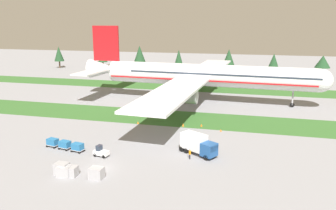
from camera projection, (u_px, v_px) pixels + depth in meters
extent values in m
plane|color=gray|center=(100.00, 169.00, 53.18)|extent=(400.00, 400.00, 0.00)
cube|color=#336028|center=(155.00, 117.00, 82.35)|extent=(320.00, 13.54, 0.01)
cube|color=#336028|center=(186.00, 87.00, 119.14)|extent=(320.00, 13.54, 0.01)
cylinder|color=silver|center=(208.00, 75.00, 96.54)|extent=(59.75, 9.55, 6.23)
sphere|color=silver|center=(321.00, 81.00, 87.94)|extent=(6.10, 6.10, 6.10)
cone|color=silver|center=(105.00, 69.00, 105.86)|extent=(10.47, 6.48, 5.92)
cube|color=red|center=(208.00, 79.00, 96.80)|extent=(58.30, 9.59, 0.36)
cube|color=#283342|center=(221.00, 73.00, 95.30)|extent=(52.51, 9.20, 0.44)
cube|color=silver|center=(210.00, 67.00, 119.11)|extent=(11.65, 40.37, 0.56)
cylinder|color=#A3A3A8|center=(211.00, 75.00, 113.65)|extent=(5.99, 3.75, 3.43)
cube|color=silver|center=(173.00, 92.00, 76.36)|extent=(11.65, 40.37, 0.56)
cylinder|color=#A3A3A8|center=(185.00, 96.00, 81.99)|extent=(5.99, 3.75, 3.43)
cube|color=silver|center=(120.00, 64.00, 114.00)|extent=(6.08, 14.78, 0.39)
cube|color=silver|center=(92.00, 72.00, 97.09)|extent=(6.08, 14.78, 0.39)
cube|color=red|center=(106.00, 43.00, 103.75)|extent=(8.51, 1.15, 10.59)
cylinder|color=#A3A3A8|center=(293.00, 94.00, 90.79)|extent=(0.44, 0.44, 6.10)
cylinder|color=black|center=(292.00, 105.00, 91.52)|extent=(1.22, 0.49, 1.20)
cylinder|color=#A3A3A8|center=(195.00, 85.00, 102.27)|extent=(0.44, 0.44, 5.85)
cylinder|color=black|center=(195.00, 95.00, 102.97)|extent=(1.73, 0.69, 1.70)
cylinder|color=#A3A3A8|center=(189.00, 90.00, 95.34)|extent=(0.44, 0.44, 5.85)
cylinder|color=black|center=(189.00, 100.00, 96.04)|extent=(1.73, 0.69, 1.70)
cube|color=silver|center=(101.00, 153.00, 58.05)|extent=(2.80, 1.78, 0.77)
cube|color=#283342|center=(99.00, 148.00, 58.01)|extent=(0.90, 1.21, 0.90)
cylinder|color=black|center=(108.00, 154.00, 58.25)|extent=(0.63, 0.31, 0.60)
cylinder|color=black|center=(104.00, 157.00, 57.29)|extent=(0.63, 0.31, 0.60)
cylinder|color=black|center=(99.00, 153.00, 59.01)|extent=(0.63, 0.31, 0.60)
cylinder|color=black|center=(95.00, 155.00, 58.04)|extent=(0.63, 0.31, 0.60)
cube|color=#A3A3A8|center=(78.00, 150.00, 60.23)|extent=(2.45, 1.90, 0.10)
cube|color=#23669E|center=(78.00, 146.00, 60.09)|extent=(2.15, 1.67, 1.10)
cylinder|color=black|center=(84.00, 150.00, 60.54)|extent=(0.42, 0.20, 0.40)
cylinder|color=black|center=(79.00, 153.00, 59.33)|extent=(0.42, 0.20, 0.40)
cylinder|color=black|center=(77.00, 149.00, 61.23)|extent=(0.42, 0.20, 0.40)
cylinder|color=black|center=(72.00, 151.00, 60.02)|extent=(0.42, 0.20, 0.40)
cube|color=#A3A3A8|center=(65.00, 147.00, 61.43)|extent=(2.45, 1.90, 0.10)
cube|color=#23669E|center=(65.00, 144.00, 61.29)|extent=(2.15, 1.67, 1.10)
cylinder|color=black|center=(71.00, 148.00, 61.74)|extent=(0.42, 0.20, 0.40)
cylinder|color=black|center=(66.00, 150.00, 60.53)|extent=(0.42, 0.20, 0.40)
cylinder|color=black|center=(64.00, 146.00, 62.43)|extent=(0.42, 0.20, 0.40)
cylinder|color=black|center=(59.00, 149.00, 61.22)|extent=(0.42, 0.20, 0.40)
cube|color=#A3A3A8|center=(53.00, 145.00, 62.64)|extent=(2.45, 1.90, 0.10)
cube|color=#23669E|center=(53.00, 142.00, 62.49)|extent=(2.15, 1.67, 1.10)
cylinder|color=black|center=(59.00, 145.00, 62.94)|extent=(0.42, 0.20, 0.40)
cylinder|color=black|center=(54.00, 148.00, 61.73)|extent=(0.42, 0.20, 0.40)
cylinder|color=black|center=(52.00, 144.00, 63.64)|extent=(0.42, 0.20, 0.40)
cylinder|color=black|center=(47.00, 146.00, 62.42)|extent=(0.42, 0.20, 0.40)
cube|color=#1E4C8E|center=(209.00, 149.00, 57.03)|extent=(3.07, 3.10, 2.20)
cube|color=#283342|center=(214.00, 149.00, 56.20)|extent=(1.13, 1.82, 0.97)
cube|color=silver|center=(194.00, 141.00, 59.18)|extent=(5.04, 4.28, 2.80)
cylinder|color=black|center=(213.00, 154.00, 57.83)|extent=(0.98, 0.75, 0.96)
cylinder|color=black|center=(206.00, 158.00, 56.45)|extent=(0.98, 0.75, 0.96)
cylinder|color=black|center=(194.00, 148.00, 60.89)|extent=(0.98, 0.75, 0.96)
cylinder|color=black|center=(186.00, 151.00, 59.52)|extent=(0.98, 0.75, 0.96)
cylinder|color=black|center=(189.00, 146.00, 61.66)|extent=(0.98, 0.75, 0.96)
cylinder|color=black|center=(181.00, 149.00, 60.29)|extent=(0.98, 0.75, 0.96)
cylinder|color=black|center=(190.00, 156.00, 57.14)|extent=(0.18, 0.18, 0.85)
cylinder|color=black|center=(190.00, 157.00, 56.93)|extent=(0.18, 0.18, 0.85)
cylinder|color=orange|center=(190.00, 152.00, 56.86)|extent=(0.36, 0.36, 0.62)
sphere|color=tan|center=(190.00, 150.00, 56.75)|extent=(0.24, 0.24, 0.24)
cylinder|color=orange|center=(190.00, 152.00, 57.09)|extent=(0.10, 0.10, 0.58)
cylinder|color=orange|center=(190.00, 153.00, 56.64)|extent=(0.10, 0.10, 0.58)
cube|color=#A3A3A8|center=(64.00, 171.00, 50.63)|extent=(2.17, 1.82, 1.59)
cube|color=#A3A3A8|center=(62.00, 169.00, 51.24)|extent=(2.05, 1.67, 1.78)
cube|color=#A3A3A8|center=(97.00, 173.00, 49.89)|extent=(2.09, 1.71, 1.69)
cube|color=#A3A3A8|center=(71.00, 171.00, 50.70)|extent=(2.06, 1.67, 1.51)
cone|color=orange|center=(138.00, 123.00, 76.89)|extent=(0.44, 0.44, 0.48)
cone|color=orange|center=(183.00, 125.00, 74.87)|extent=(0.44, 0.44, 0.65)
cone|color=orange|center=(201.00, 125.00, 74.79)|extent=(0.44, 0.44, 0.54)
cone|color=orange|center=(221.00, 130.00, 71.39)|extent=(0.44, 0.44, 0.46)
cylinder|color=#4C3823|center=(60.00, 64.00, 169.16)|extent=(0.70, 0.70, 3.40)
cone|color=#1E4223|center=(59.00, 54.00, 167.89)|extent=(4.73, 4.73, 7.16)
cylinder|color=#4C3823|center=(103.00, 65.00, 166.67)|extent=(0.70, 0.70, 3.30)
cone|color=#1E4223|center=(103.00, 56.00, 165.54)|extent=(4.55, 4.55, 6.12)
cylinder|color=#4C3823|center=(140.00, 67.00, 160.42)|extent=(0.70, 0.70, 3.00)
cone|color=#1E4223|center=(140.00, 55.00, 159.03)|extent=(6.17, 6.17, 8.58)
cylinder|color=#4C3823|center=(179.00, 67.00, 157.98)|extent=(0.70, 0.70, 3.37)
cone|color=#1E4223|center=(179.00, 57.00, 156.79)|extent=(3.69, 3.69, 6.56)
cylinder|color=#4C3823|center=(228.00, 70.00, 152.94)|extent=(0.70, 0.70, 2.67)
cone|color=#1E4223|center=(229.00, 58.00, 151.68)|extent=(5.89, 5.89, 7.89)
cylinder|color=#4C3823|center=(273.00, 72.00, 145.21)|extent=(0.70, 0.70, 2.55)
cone|color=#1E4223|center=(274.00, 62.00, 144.08)|extent=(5.00, 5.00, 6.79)
cylinder|color=#4C3823|center=(322.00, 72.00, 140.26)|extent=(0.70, 0.70, 4.00)
cone|color=#1E4223|center=(323.00, 62.00, 139.18)|extent=(6.22, 6.22, 5.03)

